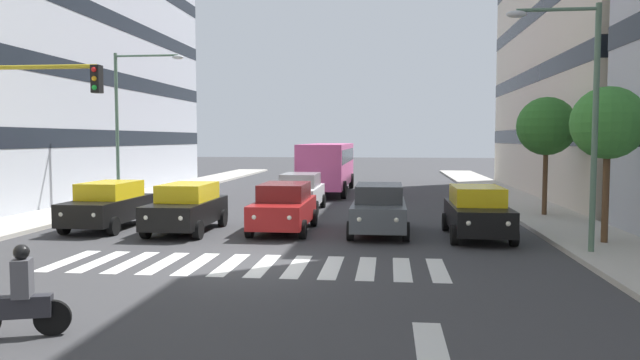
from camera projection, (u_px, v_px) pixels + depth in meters
The scene contains 17 objects.
ground_plane at pixel (246, 265), 15.49m from camera, with size 180.00×180.00×0.00m, color #38383A.
building_left_block_0 at pixel (623, 13), 33.01m from camera, with size 9.78×22.36×20.67m.
crosswalk_markings at pixel (246, 265), 15.49m from camera, with size 10.35×2.80×0.01m.
lane_arrow_0 at pixel (430, 344), 9.54m from camera, with size 0.50×2.20×0.01m, color silver.
car_0 at pixel (477, 211), 19.74m from camera, with size 2.02×4.44×1.72m.
car_1 at pixel (379, 209), 20.56m from camera, with size 2.02×4.44×1.72m.
car_2 at pixel (284, 207), 21.08m from camera, with size 2.02×4.44×1.72m.
car_3 at pixel (187, 207), 20.97m from camera, with size 2.02×4.44×1.72m.
car_4 at pixel (109, 205), 21.76m from camera, with size 2.02×4.44×1.72m.
car_row2_0 at pixel (300, 192), 27.07m from camera, with size 2.02×4.44×1.72m.
bus_behind_traffic at pixel (328, 162), 36.29m from camera, with size 2.78×10.50×3.00m.
motorcycle_with_rider at pixel (19, 299), 9.81m from camera, with size 1.64×0.64×1.57m.
traffic_light_gantry at pixel (1, 125), 16.60m from camera, with size 4.29×0.36×5.50m.
street_lamp_left at pixel (581, 102), 16.35m from camera, with size 2.55×0.28×6.87m.
street_lamp_right at pixel (128, 111), 28.39m from camera, with size 3.46×0.28×7.27m.
street_tree_0 at pixel (608, 124), 17.82m from camera, with size 2.20×2.20×4.75m.
street_tree_1 at pixel (546, 127), 24.44m from camera, with size 2.42×2.42×4.90m.
Camera 1 is at (-3.69, 14.97, 3.31)m, focal length 33.14 mm.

